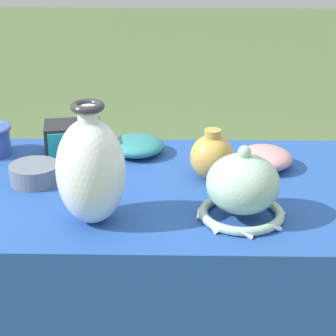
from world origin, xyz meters
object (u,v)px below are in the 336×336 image
object	(u,v)px
vase_dome_bell	(243,189)
bowl_shallow_teal	(137,146)
mosaic_tile_box	(73,139)
pot_squat_slate	(35,174)
vase_tall_bulbous	(91,170)
bowl_shallow_rose	(264,158)
jar_round_ochre	(212,157)

from	to	relation	value
vase_dome_bell	bowl_shallow_teal	bearing A→B (deg)	124.67
mosaic_tile_box	pot_squat_slate	xyz separation A→B (m)	(-0.07, -0.20, -0.02)
vase_tall_bulbous	mosaic_tile_box	size ratio (longest dim) A/B	1.63
vase_tall_bulbous	pot_squat_slate	bearing A→B (deg)	130.29
pot_squat_slate	bowl_shallow_rose	bearing A→B (deg)	10.08
jar_round_ochre	bowl_shallow_rose	bearing A→B (deg)	25.77
vase_dome_bell	pot_squat_slate	bearing A→B (deg)	160.29
mosaic_tile_box	jar_round_ochre	distance (m)	0.42
bowl_shallow_rose	bowl_shallow_teal	size ratio (longest dim) A/B	0.98
vase_dome_bell	jar_round_ochre	size ratio (longest dim) A/B	1.57
mosaic_tile_box	bowl_shallow_teal	bearing A→B (deg)	-7.27
bowl_shallow_rose	vase_tall_bulbous	bearing A→B (deg)	-143.39
bowl_shallow_rose	pot_squat_slate	size ratio (longest dim) A/B	1.18
mosaic_tile_box	pot_squat_slate	distance (m)	0.21
vase_dome_bell	jar_round_ochre	world-z (taller)	vase_dome_bell
bowl_shallow_rose	mosaic_tile_box	bearing A→B (deg)	170.90
vase_tall_bulbous	jar_round_ochre	world-z (taller)	vase_tall_bulbous
vase_tall_bulbous	pot_squat_slate	xyz separation A→B (m)	(-0.18, 0.21, -0.10)
bowl_shallow_rose	pot_squat_slate	distance (m)	0.62
pot_squat_slate	jar_round_ochre	bearing A→B (deg)	4.64
vase_tall_bulbous	bowl_shallow_rose	size ratio (longest dim) A/B	1.87
mosaic_tile_box	bowl_shallow_teal	xyz separation A→B (m)	(0.18, 0.01, -0.02)
pot_squat_slate	vase_dome_bell	bearing A→B (deg)	-19.71
mosaic_tile_box	jar_round_ochre	size ratio (longest dim) A/B	1.29
vase_dome_bell	bowl_shallow_rose	size ratio (longest dim) A/B	1.39
mosaic_tile_box	bowl_shallow_rose	world-z (taller)	mosaic_tile_box
vase_tall_bulbous	mosaic_tile_box	distance (m)	0.43
bowl_shallow_teal	vase_tall_bulbous	bearing A→B (deg)	-100.25
bowl_shallow_rose	bowl_shallow_teal	xyz separation A→B (m)	(-0.36, 0.09, -0.00)
jar_round_ochre	bowl_shallow_rose	distance (m)	0.17
vase_dome_bell	bowl_shallow_teal	world-z (taller)	vase_dome_bell
vase_dome_bell	bowl_shallow_rose	distance (m)	0.31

